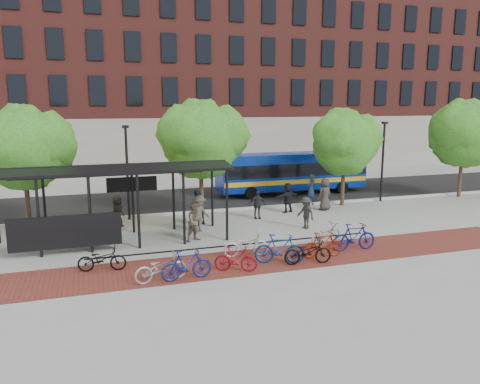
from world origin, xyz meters
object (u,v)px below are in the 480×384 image
object	(u,v)px
lamp_post_right	(383,159)
bike_5	(236,259)
bike_10	(326,234)
bike_9	(322,245)
pedestrian_0	(117,211)
tree_b	(202,137)
pedestrian_3	(199,213)
pedestrian_9	(306,213)
bike_7	(280,249)
bike_11	(354,237)
tree_a	(25,145)
bike_6	(246,245)
pedestrian_5	(288,198)
bus_shelter	(108,177)
bus	(292,170)
bike_2	(161,268)
pedestrian_8	(195,222)
tree_c	(345,140)
pedestrian_4	(257,205)
pedestrian_6	(325,194)
bike_3	(187,265)
bike_8	(308,252)
pedestrian_7	(311,190)
pedestrian_2	(197,208)
tree_d	(465,131)
bike_0	(102,259)

from	to	relation	value
lamp_post_right	bike_5	size ratio (longest dim) A/B	3.13
lamp_post_right	bike_10	size ratio (longest dim) A/B	2.77
bike_9	pedestrian_0	world-z (taller)	pedestrian_0
tree_b	bike_9	distance (m)	10.07
bike_10	pedestrian_3	size ratio (longest dim) A/B	1.01
pedestrian_9	bike_7	bearing A→B (deg)	-57.31
bike_11	lamp_post_right	bearing A→B (deg)	-37.34
bike_10	pedestrian_0	bearing A→B (deg)	35.43
bike_9	bike_10	bearing A→B (deg)	-30.56
tree_a	bike_5	size ratio (longest dim) A/B	3.78
tree_b	pedestrian_3	bearing A→B (deg)	-106.51
bike_6	pedestrian_5	distance (m)	8.44
bus_shelter	pedestrian_0	xyz separation A→B (m)	(0.45, 2.62, -2.18)
lamp_post_right	bus	bearing A→B (deg)	136.36
bike_2	pedestrian_8	world-z (taller)	pedestrian_8
tree_c	pedestrian_4	distance (m)	7.34
bike_2	pedestrian_6	size ratio (longest dim) A/B	1.01
bike_3	bike_5	world-z (taller)	bike_3
bike_8	bike_11	distance (m)	2.88
bike_2	bike_10	distance (m)	7.97
bike_6	pedestrian_7	bearing A→B (deg)	-35.33
pedestrian_2	bike_3	bearing A→B (deg)	44.56
bike_6	pedestrian_6	distance (m)	9.85
bus_shelter	pedestrian_8	bearing A→B (deg)	-15.39
bike_5	bike_6	size ratio (longest dim) A/B	0.86
bike_6	bus	bearing A→B (deg)	-26.22
pedestrian_3	pedestrian_2	bearing A→B (deg)	56.81
tree_c	lamp_post_right	bearing A→B (deg)	4.91
pedestrian_0	bike_9	bearing A→B (deg)	-96.83
bike_5	tree_b	bearing A→B (deg)	17.30
tree_d	bike_8	bearing A→B (deg)	-149.70
pedestrian_3	pedestrian_5	world-z (taller)	pedestrian_3
lamp_post_right	bus_shelter	bearing A→B (deg)	-166.61
pedestrian_3	pedestrian_9	size ratio (longest dim) A/B	1.12
bike_2	pedestrian_7	size ratio (longest dim) A/B	0.98
bike_7	bike_11	xyz separation A→B (m)	(3.72, 0.58, 0.00)
pedestrian_4	pedestrian_8	world-z (taller)	pedestrian_8
tree_b	pedestrian_9	world-z (taller)	tree_b
pedestrian_6	pedestrian_8	distance (m)	9.53
bike_0	pedestrian_3	bearing A→B (deg)	-38.57
lamp_post_right	pedestrian_3	size ratio (longest dim) A/B	2.79
pedestrian_2	bike_8	bearing A→B (deg)	81.45
bike_11	bike_7	bearing A→B (deg)	101.58
tree_b	tree_a	bearing A→B (deg)	-180.00
bike_0	tree_b	bearing A→B (deg)	-27.73
bike_10	pedestrian_3	xyz separation A→B (m)	(-4.90, 3.93, 0.43)
tree_a	bike_2	bearing A→B (deg)	-60.86
tree_a	bike_5	bearing A→B (deg)	-48.94
bike_5	pedestrian_2	size ratio (longest dim) A/B	0.87
pedestrian_0	pedestrian_5	bearing A→B (deg)	-49.97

